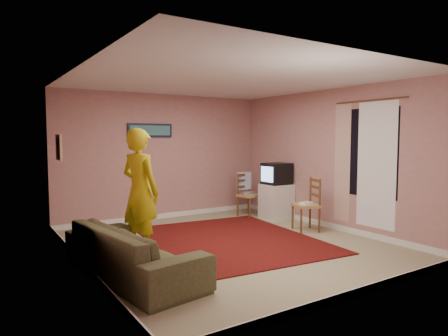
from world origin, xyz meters
TOP-DOWN VIEW (x-y plane):
  - ground at (0.00, 0.00)m, footprint 5.00×5.00m
  - wall_back at (0.00, 2.50)m, footprint 4.50×0.02m
  - wall_front at (0.00, -2.50)m, footprint 4.50×0.02m
  - wall_left at (-2.25, 0.00)m, footprint 0.02×5.00m
  - wall_right at (2.25, 0.00)m, footprint 0.02×5.00m
  - ceiling at (0.00, 0.00)m, footprint 4.50×5.00m
  - baseboard_back at (0.00, 2.49)m, footprint 4.50×0.02m
  - baseboard_front at (0.00, -2.49)m, footprint 4.50×0.02m
  - baseboard_left at (-2.24, 0.00)m, footprint 0.02×5.00m
  - baseboard_right at (2.24, 0.00)m, footprint 0.02×5.00m
  - window at (2.24, -0.90)m, footprint 0.01×1.10m
  - curtain_sheer at (2.23, -1.05)m, footprint 0.01×0.75m
  - curtain_floral at (2.21, -0.35)m, footprint 0.01×0.35m
  - curtain_rod at (2.20, -0.90)m, footprint 0.02×1.40m
  - picture_back at (-0.30, 2.47)m, footprint 0.95×0.04m
  - picture_left at (-2.22, 1.60)m, footprint 0.04×0.38m
  - area_rug at (0.20, 0.22)m, footprint 2.84×3.41m
  - tv_cabinet at (1.95, 1.15)m, footprint 0.58×0.52m
  - crt_tv at (1.94, 1.15)m, footprint 0.52×0.46m
  - chair_a at (1.66, 1.72)m, footprint 0.50×0.48m
  - dvd_player at (1.66, 1.72)m, footprint 0.35×0.28m
  - blue_throw at (1.66, 1.91)m, footprint 0.37×0.05m
  - chair_b at (1.71, 0.03)m, footprint 0.53×0.55m
  - game_console at (1.71, 0.03)m, footprint 0.21×0.16m
  - sofa at (-1.80, -0.59)m, footprint 1.18×2.29m
  - person at (-1.36, 0.29)m, footprint 0.67×0.79m

SIDE VIEW (x-z plane):
  - ground at x=0.00m, z-range 0.00..0.00m
  - area_rug at x=0.20m, z-range 0.00..0.02m
  - baseboard_back at x=0.00m, z-range 0.00..0.10m
  - baseboard_front at x=0.00m, z-range 0.00..0.10m
  - baseboard_left at x=-2.24m, z-range 0.00..0.10m
  - baseboard_right at x=2.24m, z-range 0.00..0.10m
  - sofa at x=-1.80m, z-range 0.00..0.64m
  - tv_cabinet at x=1.95m, z-range 0.00..0.73m
  - dvd_player at x=1.66m, z-range 0.47..0.53m
  - game_console at x=1.71m, z-range 0.49..0.53m
  - chair_a at x=1.66m, z-range 0.31..0.82m
  - chair_b at x=1.71m, z-range 0.33..0.85m
  - blue_throw at x=1.66m, z-range 0.55..0.94m
  - person at x=-1.36m, z-range 0.00..1.84m
  - crt_tv at x=1.94m, z-range 0.73..1.18m
  - curtain_sheer at x=2.23m, z-range 0.20..2.30m
  - curtain_floral at x=2.21m, z-range 0.20..2.30m
  - wall_back at x=0.00m, z-range 0.00..2.60m
  - wall_front at x=0.00m, z-range 0.00..2.60m
  - wall_left at x=-2.25m, z-range 0.00..2.60m
  - wall_right at x=2.25m, z-range 0.00..2.60m
  - window at x=2.24m, z-range 0.70..2.20m
  - picture_left at x=-2.22m, z-range 1.34..1.76m
  - picture_back at x=-0.30m, z-range 1.71..1.99m
  - curtain_rod at x=2.20m, z-range 2.31..2.33m
  - ceiling at x=0.00m, z-range 2.59..2.61m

